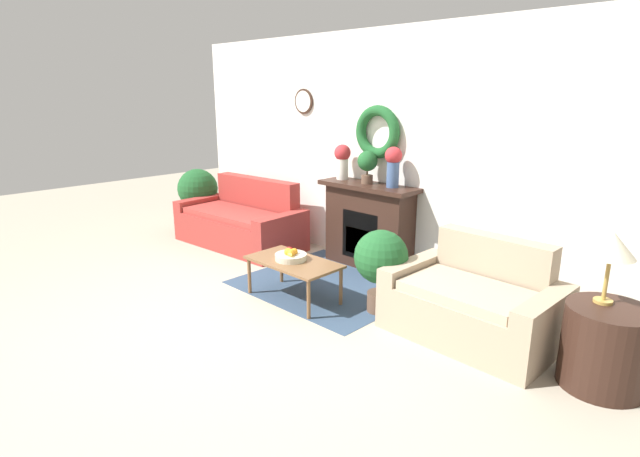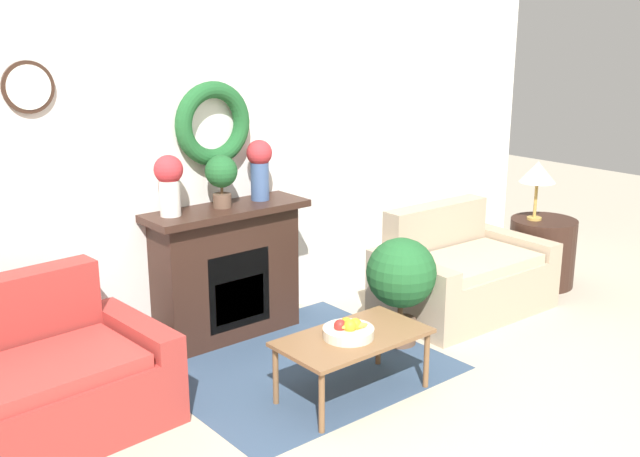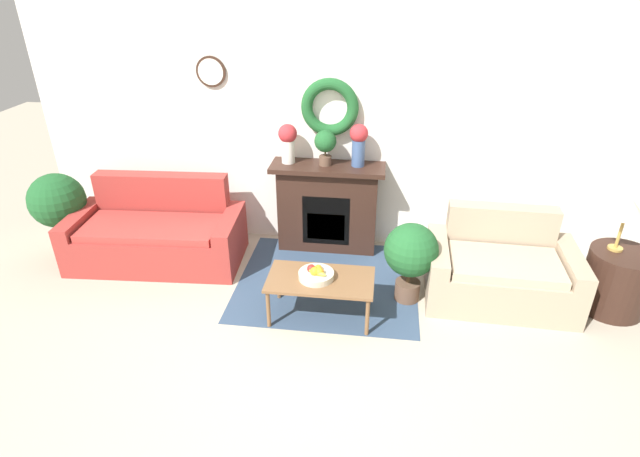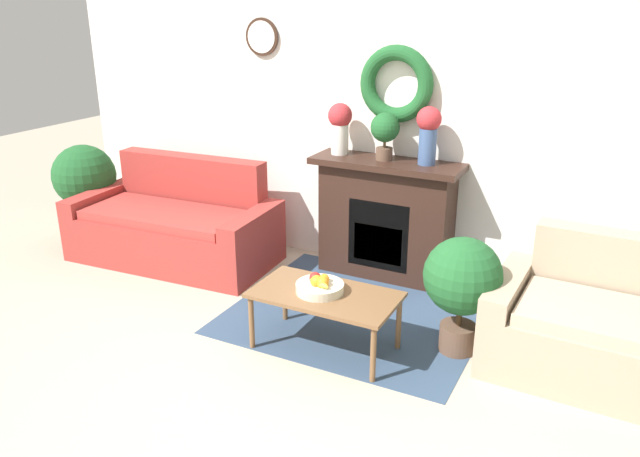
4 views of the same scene
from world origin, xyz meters
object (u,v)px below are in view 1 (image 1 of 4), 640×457
(vase_on_mantel_right, at_px, (393,164))
(vase_on_mantel_left, at_px, (342,159))
(fireplace, at_px, (369,225))
(fruit_bowl, at_px, (291,256))
(potted_plant_floor_by_couch, at_px, (198,191))
(table_lamp, at_px, (612,246))
(coffee_table, at_px, (294,265))
(potted_plant_floor_by_loveseat, at_px, (381,260))
(side_table_by_loveseat, at_px, (605,347))
(potted_plant_on_mantel, at_px, (367,163))
(loveseat_right, at_px, (474,304))
(couch_left, at_px, (242,223))

(vase_on_mantel_right, bearing_deg, vase_on_mantel_left, 180.00)
(fireplace, height_order, fruit_bowl, fireplace)
(potted_plant_floor_by_couch, bearing_deg, vase_on_mantel_right, 8.23)
(table_lamp, xyz_separation_m, vase_on_mantel_left, (-3.12, 0.76, 0.23))
(coffee_table, distance_m, potted_plant_floor_by_loveseat, 0.89)
(vase_on_mantel_left, distance_m, potted_plant_floor_by_couch, 2.60)
(table_lamp, relative_size, potted_plant_floor_by_couch, 0.57)
(coffee_table, bearing_deg, potted_plant_floor_by_loveseat, 24.95)
(side_table_by_loveseat, bearing_deg, potted_plant_on_mantel, 164.11)
(side_table_by_loveseat, height_order, potted_plant_floor_by_couch, potted_plant_floor_by_couch)
(fruit_bowl, xyz_separation_m, potted_plant_floor_by_couch, (-2.95, 0.82, 0.12))
(loveseat_right, bearing_deg, table_lamp, 1.59)
(potted_plant_on_mantel, bearing_deg, fruit_bowl, -86.55)
(side_table_by_loveseat, distance_m, table_lamp, 0.72)
(couch_left, xyz_separation_m, table_lamp, (4.48, -0.25, 0.71))
(loveseat_right, xyz_separation_m, coffee_table, (-1.66, -0.53, 0.08))
(vase_on_mantel_left, bearing_deg, coffee_table, -68.21)
(potted_plant_on_mantel, xyz_separation_m, potted_plant_floor_by_couch, (-2.87, -0.44, -0.66))
(coffee_table, bearing_deg, loveseat_right, 17.83)
(couch_left, bearing_deg, potted_plant_floor_by_couch, 174.22)
(potted_plant_floor_by_loveseat, bearing_deg, fruit_bowl, -156.02)
(coffee_table, bearing_deg, couch_left, 157.39)
(loveseat_right, distance_m, vase_on_mantel_right, 1.88)
(fruit_bowl, bearing_deg, vase_on_mantel_left, 110.27)
(coffee_table, height_order, table_lamp, table_lamp)
(vase_on_mantel_right, height_order, potted_plant_floor_by_loveseat, vase_on_mantel_right)
(fireplace, bearing_deg, potted_plant_on_mantel, -152.98)
(couch_left, height_order, potted_plant_on_mantel, potted_plant_on_mantel)
(coffee_table, relative_size, fruit_bowl, 3.00)
(table_lamp, xyz_separation_m, potted_plant_floor_by_couch, (-5.59, 0.29, -0.44))
(fireplace, bearing_deg, potted_plant_floor_by_couch, -171.00)
(coffee_table, bearing_deg, vase_on_mantel_right, 80.01)
(couch_left, height_order, coffee_table, couch_left)
(loveseat_right, height_order, side_table_by_loveseat, loveseat_right)
(couch_left, distance_m, side_table_by_loveseat, 4.56)
(coffee_table, height_order, vase_on_mantel_left, vase_on_mantel_left)
(potted_plant_floor_by_loveseat, bearing_deg, vase_on_mantel_left, 144.94)
(vase_on_mantel_right, bearing_deg, loveseat_right, -27.80)
(loveseat_right, height_order, fruit_bowl, loveseat_right)
(couch_left, bearing_deg, loveseat_right, -7.53)
(potted_plant_floor_by_couch, height_order, potted_plant_floor_by_loveseat, potted_plant_floor_by_couch)
(couch_left, height_order, side_table_by_loveseat, couch_left)
(fireplace, distance_m, fruit_bowl, 1.28)
(side_table_by_loveseat, bearing_deg, table_lamp, 141.34)
(table_lamp, relative_size, vase_on_mantel_left, 1.23)
(couch_left, relative_size, potted_plant_floor_by_couch, 2.03)
(fireplace, distance_m, loveseat_right, 1.91)
(loveseat_right, bearing_deg, vase_on_mantel_left, 162.69)
(table_lamp, xyz_separation_m, vase_on_mantel_right, (-2.38, 0.76, 0.25))
(side_table_by_loveseat, relative_size, vase_on_mantel_right, 1.34)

